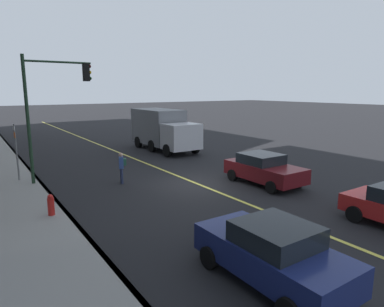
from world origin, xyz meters
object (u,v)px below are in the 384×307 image
Objects in this scene: traffic_light_mast at (51,99)px; car_navy at (272,252)px; car_maroon at (264,169)px; street_sign_post at (16,149)px; pedestrian_with_backpack at (122,166)px; fire_hydrant at (51,207)px; truck_gray at (163,129)px.

car_navy is at bearing -169.59° from traffic_light_mast.
car_navy is at bearing 135.41° from car_maroon.
street_sign_post is at bearing 56.32° from traffic_light_mast.
fire_hydrant is at bearing 127.38° from pedestrian_with_backpack.
truck_gray is at bearing -59.23° from traffic_light_mast.
fire_hydrant is (-5.04, 1.33, -3.79)m from traffic_light_mast.
car_maroon is 1.36× the size of street_sign_post.
car_navy reaches higher than fire_hydrant.
truck_gray is 2.32× the size of street_sign_post.
traffic_light_mast is at bearing 10.41° from car_navy.
car_maroon is at bearing -44.59° from car_navy.
truck_gray is 14.94m from fire_hydrant.
traffic_light_mast is 3.16m from street_sign_post.
truck_gray is 7.43× the size of fire_hydrant.
car_navy is at bearing 158.88° from truck_gray.
traffic_light_mast reaches higher than street_sign_post.
car_navy is 10.49m from pedestrian_with_backpack.
pedestrian_with_backpack is (4.08, 5.89, 0.14)m from car_maroon.
car_navy is 0.58× the size of truck_gray.
car_maroon is at bearing -124.71° from pedestrian_with_backpack.
street_sign_post is at bearing 2.85° from fire_hydrant.
pedestrian_with_backpack is (-7.44, 6.50, -0.75)m from truck_gray.
truck_gray is 1.11× the size of traffic_light_mast.
car_maroon is (6.40, -6.31, -0.00)m from car_navy.
car_maroon is 11.57m from truck_gray.
street_sign_post reaches higher than pedestrian_with_backpack.
car_navy is 8.24m from fire_hydrant.
traffic_light_mast reaches higher than truck_gray.
traffic_light_mast is 6.44m from fire_hydrant.
car_maroon is 7.16m from pedestrian_with_backpack.
truck_gray is 9.91m from pedestrian_with_backpack.
pedestrian_with_backpack reaches higher than car_maroon.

